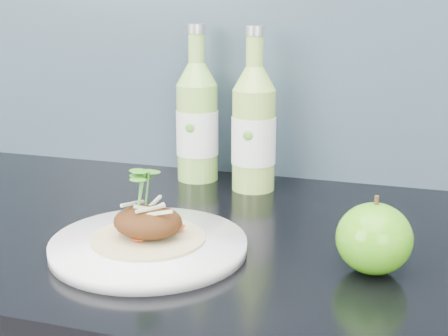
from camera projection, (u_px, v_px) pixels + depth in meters
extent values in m
cylinder|color=white|center=(149.00, 246.00, 0.78)|extent=(0.26, 0.26, 0.02)
cylinder|color=tan|center=(149.00, 238.00, 0.78)|extent=(0.14, 0.14, 0.00)
ellipsoid|color=#4D280E|center=(148.00, 222.00, 0.77)|extent=(0.09, 0.07, 0.04)
ellipsoid|color=#3C910F|center=(374.00, 238.00, 0.72)|extent=(0.11, 0.11, 0.08)
cylinder|color=#472D14|center=(377.00, 202.00, 0.70)|extent=(0.01, 0.00, 0.01)
cylinder|color=#8DC552|center=(197.00, 133.00, 1.07)|extent=(0.09, 0.09, 0.17)
cone|color=#8DC552|center=(197.00, 74.00, 1.05)|extent=(0.07, 0.07, 0.04)
cylinder|color=#8DC552|center=(196.00, 48.00, 1.04)|extent=(0.03, 0.03, 0.05)
cylinder|color=silver|center=(196.00, 29.00, 1.03)|extent=(0.03, 0.03, 0.01)
cylinder|color=white|center=(197.00, 133.00, 1.07)|extent=(0.09, 0.09, 0.08)
ellipsoid|color=#59A533|center=(190.00, 128.00, 1.04)|extent=(0.02, 0.00, 0.02)
cylinder|color=#9AC753|center=(254.00, 140.00, 1.02)|extent=(0.08, 0.08, 0.17)
cone|color=#9AC753|center=(254.00, 78.00, 0.99)|extent=(0.07, 0.07, 0.04)
cylinder|color=#9AC753|center=(255.00, 51.00, 0.98)|extent=(0.03, 0.03, 0.05)
cylinder|color=silver|center=(255.00, 31.00, 0.97)|extent=(0.03, 0.03, 0.01)
cylinder|color=white|center=(254.00, 140.00, 1.02)|extent=(0.08, 0.08, 0.08)
ellipsoid|color=#59A533|center=(248.00, 135.00, 0.98)|extent=(0.02, 0.00, 0.02)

